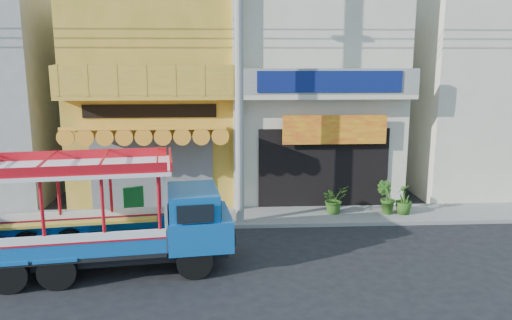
{
  "coord_description": "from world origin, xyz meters",
  "views": [
    {
      "loc": [
        -1.36,
        -12.06,
        5.25
      ],
      "look_at": [
        -0.53,
        2.5,
        2.31
      ],
      "focal_mm": 35.0,
      "sensor_mm": 36.0,
      "label": 1
    }
  ],
  "objects": [
    {
      "name": "shophouse_left",
      "position": [
        -4.0,
        7.96,
        4.11
      ],
      "size": [
        6.0,
        7.5,
        8.24
      ],
      "color": "#A48B24",
      "rests_on": "ground"
    },
    {
      "name": "potted_plant_b",
      "position": [
        3.97,
        3.96,
        0.68
      ],
      "size": [
        0.78,
        0.74,
        1.11
      ],
      "primitive_type": "imported",
      "rotation": [
        0.0,
        0.0,
        2.59
      ],
      "color": "#295117",
      "rests_on": "sidewalk"
    },
    {
      "name": "green_sign",
      "position": [
        -4.5,
        4.02,
        0.55
      ],
      "size": [
        0.64,
        0.52,
        1.03
      ],
      "color": "black",
      "rests_on": "sidewalk"
    },
    {
      "name": "potted_plant_a",
      "position": [
        2.22,
        4.1,
        0.61
      ],
      "size": [
        1.09,
        1.03,
        0.97
      ],
      "primitive_type": "imported",
      "rotation": [
        0.0,
        0.0,
        0.38
      ],
      "color": "#295117",
      "rests_on": "sidewalk"
    },
    {
      "name": "ground",
      "position": [
        0.0,
        0.0,
        0.0
      ],
      "size": [
        90.0,
        90.0,
        0.0
      ],
      "primitive_type": "plane",
      "color": "black",
      "rests_on": "ground"
    },
    {
      "name": "potted_plant_c",
      "position": [
        4.56,
        3.88,
        0.64
      ],
      "size": [
        0.8,
        0.8,
        1.04
      ],
      "primitive_type": "imported",
      "rotation": [
        0.0,
        0.0,
        4.14
      ],
      "color": "#295117",
      "rests_on": "sidewalk"
    },
    {
      "name": "songthaew_truck",
      "position": [
        -3.98,
        0.01,
        1.43
      ],
      "size": [
        6.55,
        2.84,
        2.96
      ],
      "color": "black",
      "rests_on": "ground"
    },
    {
      "name": "utility_pole",
      "position": [
        -0.85,
        3.3,
        5.03
      ],
      "size": [
        28.0,
        0.26,
        9.0
      ],
      "color": "gray",
      "rests_on": "ground"
    },
    {
      "name": "filler_building_right",
      "position": [
        9.0,
        8.0,
        3.8
      ],
      "size": [
        6.0,
        6.0,
        7.6
      ],
      "primitive_type": "cube",
      "color": "beige",
      "rests_on": "ground"
    },
    {
      "name": "shophouse_right",
      "position": [
        2.0,
        7.96,
        4.11
      ],
      "size": [
        6.0,
        6.75,
        8.24
      ],
      "color": "beige",
      "rests_on": "ground"
    },
    {
      "name": "sidewalk",
      "position": [
        0.0,
        4.0,
        0.06
      ],
      "size": [
        30.0,
        2.0,
        0.12
      ],
      "primitive_type": "cube",
      "color": "slate",
      "rests_on": "ground"
    },
    {
      "name": "party_pilaster",
      "position": [
        -1.0,
        4.85,
        4.0
      ],
      "size": [
        0.35,
        0.3,
        8.0
      ],
      "primitive_type": "cube",
      "color": "beige",
      "rests_on": "ground"
    }
  ]
}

